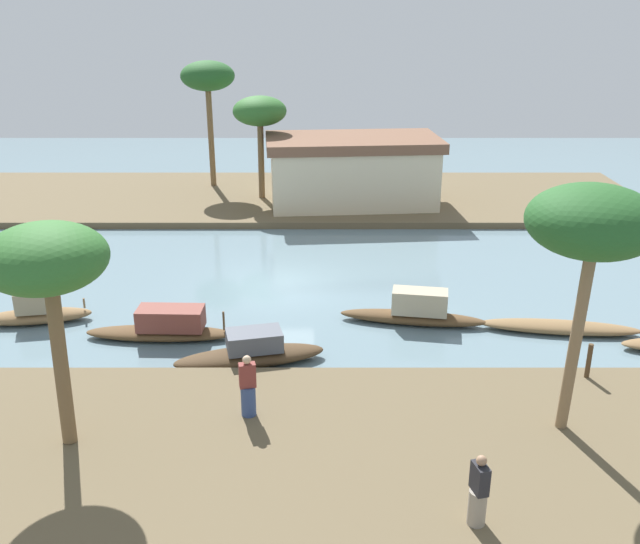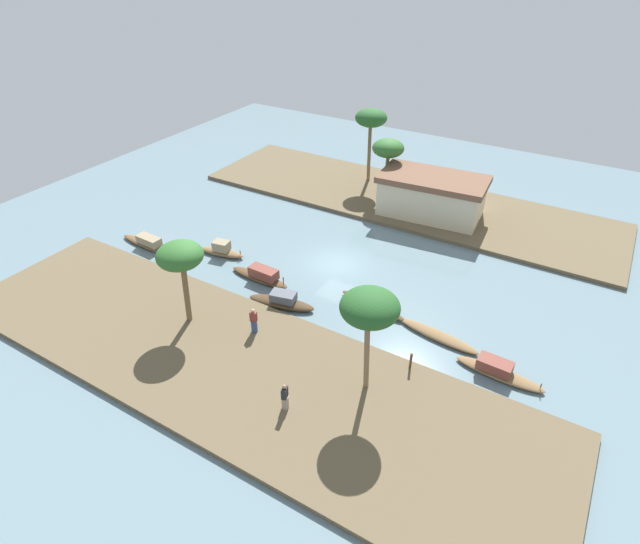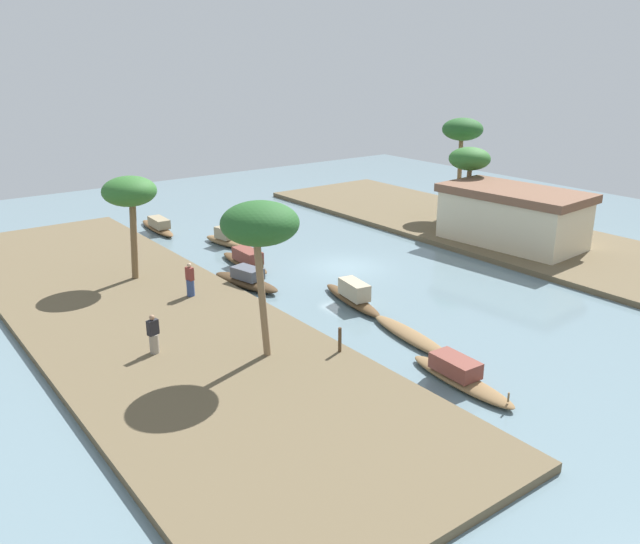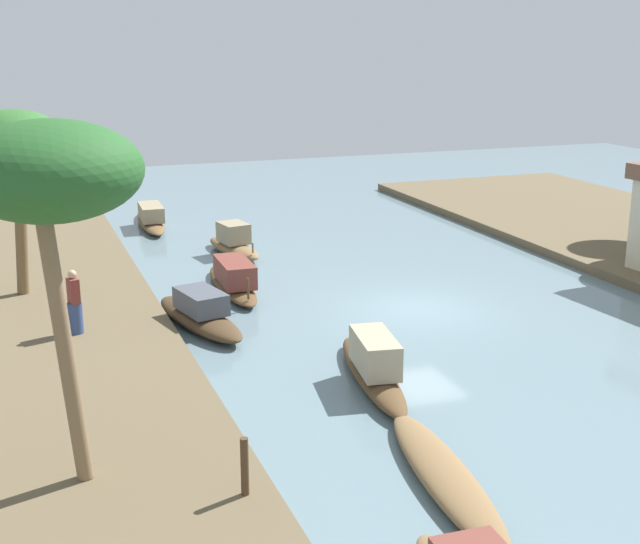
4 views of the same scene
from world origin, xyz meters
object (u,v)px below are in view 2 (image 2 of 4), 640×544
at_px(person_on_near_bank, 254,322).
at_px(palm_tree_left_near, 180,257).
at_px(palm_tree_right_tall, 371,119).
at_px(sampan_foreground, 374,303).
at_px(palm_tree_right_short, 388,149).
at_px(palm_tree_left_far, 370,309).
at_px(sampan_downstream_large, 261,275).
at_px(riverside_building, 432,195).
at_px(mooring_post, 411,361).
at_px(sampan_near_left_bank, 282,301).
at_px(sampan_with_red_awning, 439,336).
at_px(sampan_upstream_small, 222,250).
at_px(person_by_mooring, 285,398).
at_px(sampan_midstream, 147,243).
at_px(sampan_open_hull, 498,371).

distance_m(person_on_near_bank, palm_tree_left_near, 5.84).
bearing_deg(palm_tree_right_tall, sampan_foreground, -62.43).
relative_size(palm_tree_left_near, palm_tree_right_short, 1.01).
xyz_separation_m(palm_tree_left_far, palm_tree_right_short, (-9.20, 22.38, -0.83)).
bearing_deg(palm_tree_left_far, sampan_downstream_large, 152.56).
height_order(sampan_foreground, riverside_building, riverside_building).
bearing_deg(sampan_foreground, mooring_post, -35.16).
bearing_deg(riverside_building, palm_tree_right_tall, 149.39).
height_order(mooring_post, palm_tree_left_far, palm_tree_left_far).
height_order(sampan_foreground, sampan_near_left_bank, sampan_foreground).
bearing_deg(mooring_post, sampan_with_red_awning, 83.73).
xyz_separation_m(sampan_upstream_small, person_on_near_bank, (7.87, -6.30, 0.63)).
height_order(sampan_near_left_bank, person_by_mooring, person_by_mooring).
bearing_deg(mooring_post, sampan_near_left_bank, 171.88).
distance_m(sampan_downstream_large, palm_tree_left_near, 7.68).
relative_size(sampan_with_red_awning, sampan_midstream, 1.00).
distance_m(sampan_open_hull, person_by_mooring, 12.03).
height_order(sampan_with_red_awning, mooring_post, mooring_post).
bearing_deg(sampan_midstream, riverside_building, 46.15).
bearing_deg(palm_tree_left_far, riverside_building, 101.69).
bearing_deg(palm_tree_left_near, palm_tree_right_tall, 90.17).
distance_m(person_by_mooring, palm_tree_right_short, 26.79).
distance_m(sampan_midstream, palm_tree_right_short, 21.85).
distance_m(person_by_mooring, riverside_building, 24.58).
relative_size(sampan_downstream_large, sampan_near_left_bank, 1.03).
distance_m(person_on_near_bank, riverside_building, 20.77).
xyz_separation_m(sampan_near_left_bank, person_by_mooring, (5.28, -7.39, 0.65)).
xyz_separation_m(person_by_mooring, palm_tree_left_far, (2.87, 3.36, 4.65)).
relative_size(palm_tree_left_far, riverside_building, 0.68).
distance_m(sampan_with_red_awning, sampan_foreground, 4.78).
relative_size(person_on_near_bank, palm_tree_right_short, 0.32).
height_order(sampan_near_left_bank, palm_tree_left_near, palm_tree_left_near).
bearing_deg(person_on_near_bank, sampan_foreground, -141.56).
relative_size(sampan_upstream_small, palm_tree_left_near, 0.69).
height_order(sampan_foreground, sampan_downstream_large, sampan_foreground).
distance_m(sampan_downstream_large, person_by_mooring, 12.33).
xyz_separation_m(palm_tree_right_tall, palm_tree_right_short, (3.01, -2.55, -1.49)).
relative_size(sampan_midstream, mooring_post, 5.12).
distance_m(sampan_open_hull, sampan_near_left_bank, 14.01).
bearing_deg(palm_tree_right_short, sampan_near_left_bank, -86.71).
bearing_deg(sampan_downstream_large, sampan_open_hull, -1.14).
height_order(person_by_mooring, palm_tree_left_far, palm_tree_left_far).
height_order(sampan_open_hull, mooring_post, mooring_post).
bearing_deg(palm_tree_right_short, sampan_upstream_small, -113.11).
xyz_separation_m(person_by_mooring, mooring_post, (4.39, 6.01, -0.19)).
relative_size(palm_tree_left_far, palm_tree_right_tall, 0.90).
bearing_deg(riverside_building, sampan_upstream_small, -133.67).
relative_size(sampan_foreground, riverside_building, 0.55).
bearing_deg(sampan_upstream_small, palm_tree_left_near, -73.95).
bearing_deg(sampan_foreground, sampan_downstream_large, -162.69).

